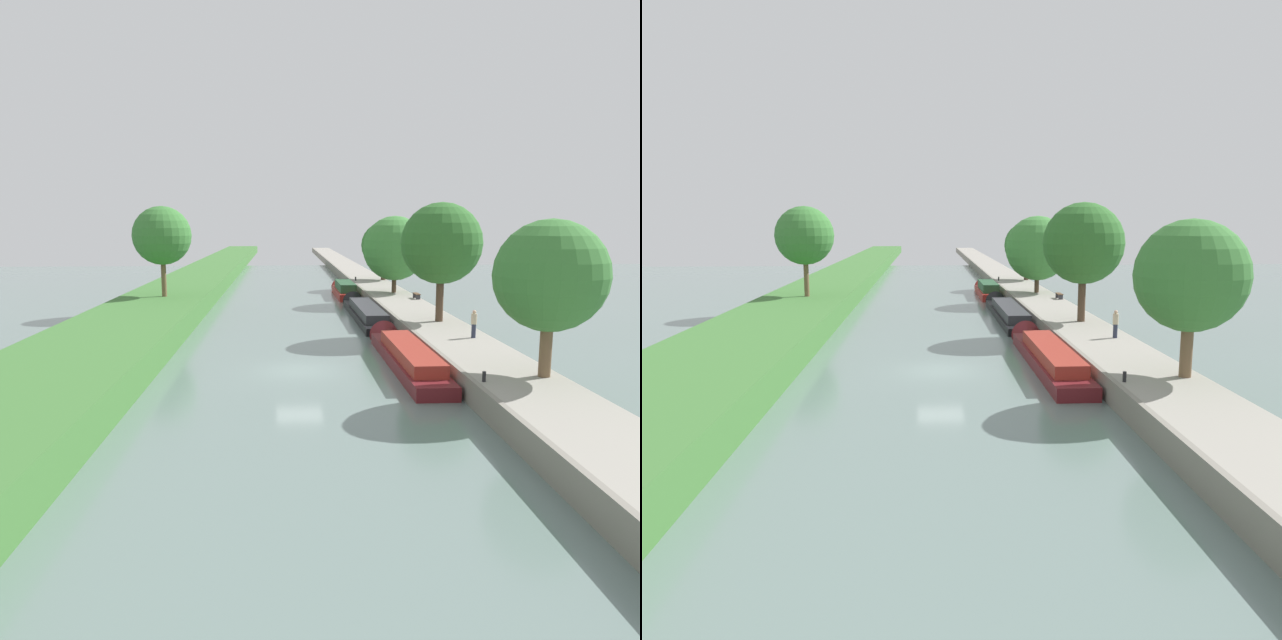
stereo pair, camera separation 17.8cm
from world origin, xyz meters
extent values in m
plane|color=slate|center=(0.00, 0.00, 0.00)|extent=(160.00, 160.00, 0.00)
cube|color=#3D7033|center=(-11.15, 0.00, 0.82)|extent=(7.43, 260.00, 1.64)
cube|color=gray|center=(9.52, 0.00, 0.57)|extent=(4.16, 260.00, 1.13)
cube|color=gray|center=(7.31, 0.00, 0.59)|extent=(0.25, 260.00, 1.18)
cube|color=maroon|center=(5.99, 0.41, 0.34)|extent=(2.04, 13.38, 0.68)
cube|color=maroon|center=(5.99, -0.26, 1.02)|extent=(1.67, 9.36, 0.66)
cone|color=maroon|center=(5.99, 7.71, 0.34)|extent=(1.93, 1.22, 1.93)
cube|color=black|center=(5.99, 17.12, 0.28)|extent=(2.08, 15.62, 0.56)
cube|color=#333338|center=(5.99, 16.34, 0.90)|extent=(1.71, 10.94, 0.69)
cone|color=black|center=(5.99, 25.56, 0.28)|extent=(1.98, 1.25, 1.98)
cube|color=maroon|center=(5.84, 32.53, 0.37)|extent=(1.98, 9.82, 0.74)
cube|color=#234C2D|center=(5.84, 32.04, 1.18)|extent=(1.62, 6.88, 0.88)
cone|color=maroon|center=(5.84, 38.04, 0.37)|extent=(1.88, 1.19, 1.88)
cylinder|color=brown|center=(10.70, -6.24, 2.70)|extent=(0.53, 0.53, 3.14)
sphere|color=#387533|center=(10.70, -6.24, 5.62)|extent=(4.89, 4.89, 4.89)
cylinder|color=#4C3828|center=(9.93, 8.87, 3.05)|extent=(0.52, 0.52, 3.84)
sphere|color=#2D6628|center=(9.93, 8.87, 6.49)|extent=(5.52, 5.52, 5.52)
cylinder|color=#4C3828|center=(9.99, 26.08, 2.43)|extent=(0.44, 0.44, 2.59)
sphere|color=#3D7F38|center=(9.99, 26.08, 5.43)|extent=(6.19, 6.19, 6.19)
cylinder|color=#4C3828|center=(11.11, 39.07, 2.46)|extent=(0.55, 0.55, 2.65)
sphere|color=#33702D|center=(11.11, 39.07, 5.25)|extent=(5.33, 5.33, 5.33)
cylinder|color=brown|center=(-10.93, 20.14, 3.54)|extent=(0.42, 0.42, 3.80)
sphere|color=#387533|center=(-10.93, 20.14, 6.79)|extent=(4.92, 4.92, 4.92)
cylinder|color=#282D42|center=(10.42, 2.82, 1.54)|extent=(0.26, 0.26, 0.82)
cylinder|color=tan|center=(10.42, 2.82, 2.26)|extent=(0.34, 0.34, 0.62)
sphere|color=tan|center=(10.42, 2.82, 2.68)|extent=(0.22, 0.22, 0.22)
cylinder|color=black|center=(7.74, -6.94, 1.36)|extent=(0.16, 0.16, 0.45)
cylinder|color=black|center=(7.74, 38.38, 1.36)|extent=(0.16, 0.16, 0.45)
cube|color=#333338|center=(11.15, 20.69, 1.34)|extent=(0.40, 0.08, 0.41)
cube|color=#333338|center=(11.15, 21.89, 1.34)|extent=(0.40, 0.08, 0.41)
cube|color=brown|center=(11.15, 21.29, 1.57)|extent=(0.44, 1.50, 0.06)
camera|label=1|loc=(-0.85, -31.37, 7.89)|focal=33.61mm
camera|label=2|loc=(-0.67, -31.38, 7.89)|focal=33.61mm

